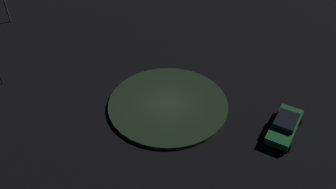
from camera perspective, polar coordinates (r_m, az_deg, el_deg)
name	(u,v)px	position (r m, az deg, el deg)	size (l,w,h in m)	color
ground_plane	(168,106)	(29.84, 0.00, -1.80)	(118.99, 118.99, 0.00)	black
roundabout_island	(168,104)	(29.74, 0.00, -1.58)	(10.05, 10.05, 0.31)	#263823
car_green	(285,125)	(28.56, 18.30, -4.76)	(4.72, 3.74, 1.33)	#1E7238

